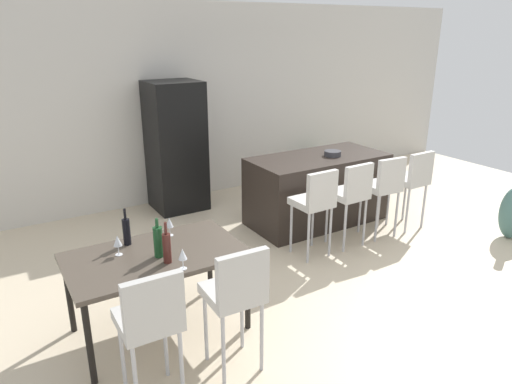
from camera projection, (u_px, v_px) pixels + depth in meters
ground_plane at (334, 257)px, 5.41m from camera, size 10.00×10.00×0.00m
back_wall at (218, 101)px, 7.28m from camera, size 10.00×0.12×2.90m
kitchen_island at (317, 189)px, 6.30m from camera, size 1.85×0.88×0.92m
bar_chair_left at (315, 200)px, 5.21m from camera, size 0.41×0.41×1.05m
bar_chair_middle at (351, 192)px, 5.48m from camera, size 0.41×0.41×1.05m
bar_chair_right at (384, 184)px, 5.74m from camera, size 0.43×0.43×1.05m
bar_chair_far at (413, 178)px, 5.99m from camera, size 0.41×0.41×1.05m
dining_table at (156, 261)px, 3.89m from camera, size 1.45×0.87×0.74m
dining_chair_near at (150, 318)px, 3.08m from camera, size 0.40×0.40×1.05m
dining_chair_far at (236, 291)px, 3.40m from camera, size 0.41×0.41×1.05m
wine_bottle_end at (167, 247)px, 3.68m from camera, size 0.07×0.07×0.35m
wine_bottle_near at (127, 231)px, 4.00m from camera, size 0.07×0.07×0.33m
wine_bottle_corner at (158, 241)px, 3.78m from camera, size 0.08×0.08×0.33m
wine_glass_left at (182, 254)px, 3.58m from camera, size 0.07×0.07×0.17m
wine_glass_middle at (169, 223)px, 4.17m from camera, size 0.07×0.07×0.17m
wine_glass_right at (118, 241)px, 3.81m from camera, size 0.07×0.07×0.17m
refrigerator at (176, 147)px, 6.65m from camera, size 0.72×0.68×1.84m
fruit_bowl at (333, 153)px, 6.15m from camera, size 0.22×0.22×0.07m
potted_plant at (322, 162)px, 8.15m from camera, size 0.35×0.35×0.55m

